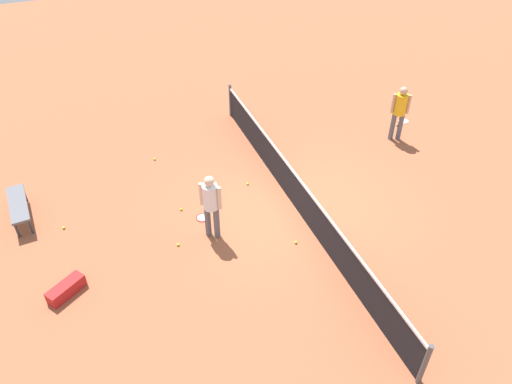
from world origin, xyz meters
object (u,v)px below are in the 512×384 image
Objects in this scene: tennis_ball_near_player at (178,245)px; tennis_ball_midcourt at (296,242)px; tennis_ball_by_net at (181,209)px; courtside_bench at (18,205)px; tennis_ball_baseline at (247,184)px; player_far_side at (400,109)px; tennis_racket_near_player at (203,217)px; equipment_bag at (68,288)px; tennis_ball_stray_left at (64,228)px; player_near_side at (211,202)px; tennis_racket_far_player at (403,121)px; tennis_ball_stray_right at (155,159)px.

tennis_ball_near_player is 2.69m from tennis_ball_midcourt.
courtside_bench reaches higher than tennis_ball_by_net.
tennis_ball_baseline is (-1.56, 2.27, 0.00)m from tennis_ball_near_player.
player_far_side is at bearing 96.01° from tennis_ball_baseline.
tennis_racket_near_player is at bearing -78.07° from player_far_side.
equipment_bag is at bearing -78.08° from tennis_ball_near_player.
equipment_bag is (0.51, -2.43, 0.11)m from tennis_ball_near_player.
tennis_racket_near_player is 4.40m from courtside_bench.
tennis_ball_stray_left is (-0.81, -3.20, 0.02)m from tennis_racket_near_player.
tennis_ball_by_net is 3.28m from equipment_bag.
player_near_side is 2.84× the size of tennis_racket_far_player.
equipment_bag reaches higher than tennis_ball_by_net.
tennis_racket_far_player is 9.06× the size of tennis_ball_near_player.
tennis_ball_midcourt is (0.91, 2.53, 0.00)m from tennis_ball_near_player.
tennis_ball_near_player is (0.04, -0.85, -0.98)m from player_near_side.
tennis_ball_stray_left is (-1.50, -3.24, -0.98)m from player_near_side.
equipment_bag is (1.24, -3.23, 0.13)m from tennis_racket_near_player.
courtside_bench reaches higher than tennis_ball_baseline.
tennis_racket_near_player is at bearing 111.05° from equipment_bag.
tennis_racket_near_player is 3.30m from tennis_ball_stray_left.
courtside_bench is at bearing -163.12° from equipment_bag.
player_far_side is at bearing 93.23° from tennis_ball_stray_left.
player_far_side is 7.19m from tennis_ball_stray_right.
player_far_side reaches higher than tennis_ball_stray_left.
player_near_side reaches higher than tennis_ball_stray_right.
tennis_ball_by_net is 1.00× the size of tennis_ball_stray_left.
tennis_ball_stray_left is (-1.54, -2.39, 0.00)m from tennis_ball_near_player.
tennis_ball_baseline is (-1.52, 1.42, -0.98)m from player_near_side.
player_far_side reaches higher than equipment_bag.
tennis_racket_far_player is at bearing 97.04° from tennis_ball_stray_left.
player_near_side reaches higher than courtside_bench.
tennis_ball_by_net reaches higher than tennis_racket_far_player.
tennis_ball_midcourt is 2.48m from tennis_ball_baseline.
equipment_bag is at bearing 16.88° from courtside_bench.
player_near_side is 2.16m from tennis_ball_midcourt.
tennis_racket_far_player is 11.34m from courtside_bench.
tennis_ball_near_player is at bearing -3.42° from tennis_ball_stray_right.
equipment_bag reaches higher than tennis_ball_stray_right.
tennis_ball_midcourt is 1.00× the size of tennis_ball_stray_left.
tennis_racket_far_player is at bearing 124.13° from tennis_ball_midcourt.
tennis_racket_near_player is 2.38m from tennis_ball_midcourt.
tennis_racket_near_player is 1.68m from tennis_ball_baseline.
tennis_ball_midcourt is (1.64, 1.72, 0.02)m from tennis_racket_near_player.
tennis_ball_near_player and tennis_ball_midcourt have the same top height.
tennis_ball_stray_right is 0.08× the size of equipment_bag.
tennis_ball_baseline and tennis_ball_stray_right have the same top height.
tennis_racket_near_player is 0.36× the size of courtside_bench.
tennis_ball_by_net is 1.00× the size of tennis_ball_stray_right.
tennis_ball_stray_left is at bearing -51.85° from tennis_ball_stray_right.
tennis_racket_far_player is 0.73× the size of equipment_bag.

